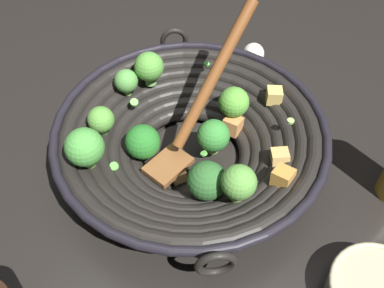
# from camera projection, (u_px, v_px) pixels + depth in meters

# --- Properties ---
(ground_plane) EXTENTS (4.00, 4.00, 0.00)m
(ground_plane) POSITION_uv_depth(u_px,v_px,m) (191.00, 160.00, 0.70)
(ground_plane) COLOR black
(wok) EXTENTS (0.43, 0.43, 0.25)m
(wok) POSITION_uv_depth(u_px,v_px,m) (190.00, 137.00, 0.66)
(wok) COLOR black
(wok) RESTS_ON ground
(garlic_bulb) EXTENTS (0.05, 0.05, 0.05)m
(garlic_bulb) POSITION_uv_depth(u_px,v_px,m) (253.00, 54.00, 0.86)
(garlic_bulb) COLOR silver
(garlic_bulb) RESTS_ON ground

